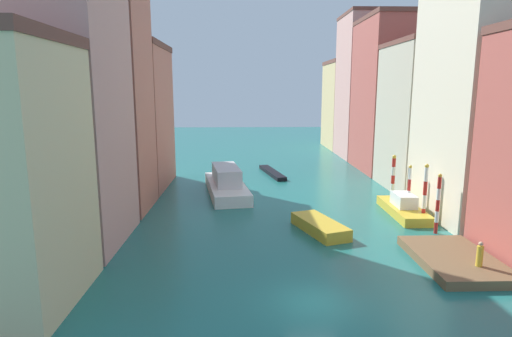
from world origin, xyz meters
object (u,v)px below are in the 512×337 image
Objects in this scene: vaporetto_white at (226,183)px; mooring_pole_0 at (438,203)px; gondola_black at (272,173)px; motorboat_0 at (320,226)px; mooring_pole_2 at (409,189)px; mooring_pole_3 at (393,177)px; motorboat_1 at (403,208)px; person_on_dock at (480,255)px; mooring_pole_1 at (425,193)px; waterfront_dock at (454,260)px.

mooring_pole_0 is at bearing -38.69° from vaporetto_white.
gondola_black is 1.48× the size of motorboat_0.
mooring_pole_2 reaches higher than gondola_black.
mooring_pole_3 is 0.60× the size of motorboat_1.
person_on_dock is 11.99m from motorboat_1.
person_on_dock is 0.35× the size of mooring_pole_2.
mooring_pole_1 is at bearing 84.14° from person_on_dock.
mooring_pole_2 reaches higher than motorboat_0.
vaporetto_white is 14.26m from motorboat_0.
person_on_dock is 7.29m from mooring_pole_0.
motorboat_0 is at bearing 176.25° from mooring_pole_0.
vaporetto_white is at bearing 154.78° from mooring_pole_2.
mooring_pole_3 is 0.74× the size of motorboat_0.
motorboat_1 reaches higher than waterfront_dock.
mooring_pole_2 is at bearing -91.88° from mooring_pole_3.
waterfront_dock is at bearing -94.15° from motorboat_1.
mooring_pole_2 is 0.35× the size of vaporetto_white.
vaporetto_white reaches higher than waterfront_dock.
mooring_pole_1 reaches higher than person_on_dock.
waterfront_dock is 1.96m from person_on_dock.
person_on_dock is at bearing -45.12° from motorboat_0.
mooring_pole_1 is at bearing 13.94° from motorboat_0.
motorboat_1 is (-0.83, 2.09, -1.82)m from mooring_pole_1.
mooring_pole_3 is 12.58m from motorboat_0.
waterfront_dock is 1.62× the size of mooring_pole_3.
gondola_black is at bearing 118.53° from mooring_pole_1.
motorboat_1 is at bearing -140.91° from mooring_pole_2.
mooring_pole_2 is at bearing 95.72° from mooring_pole_1.
motorboat_0 reaches higher than gondola_black.
motorboat_0 is (-8.59, -9.02, -1.81)m from mooring_pole_3.
vaporetto_white is at bearing -118.68° from gondola_black.
mooring_pole_2 is at bearing 29.15° from motorboat_0.
person_on_dock is at bearing -90.89° from motorboat_1.
mooring_pole_2 is (1.32, 10.82, 1.85)m from waterfront_dock.
motorboat_1 is at bearing 89.11° from person_on_dock.
gondola_black is at bearing 95.34° from motorboat_0.
motorboat_0 is at bearing -84.66° from gondola_black.
person_on_dock is 0.12× the size of vaporetto_white.
vaporetto_white is 2.04× the size of motorboat_0.
waterfront_dock is 1.58× the size of mooring_pole_0.
gondola_black is 20.30m from motorboat_1.
vaporetto_white is (-15.90, 12.73, -1.24)m from mooring_pole_0.
mooring_pole_0 is 0.76× the size of motorboat_0.
gondola_black is 22.05m from motorboat_0.
motorboat_1 is (0.19, 11.97, -0.63)m from person_on_dock.
motorboat_0 is (-7.69, 7.72, -0.79)m from person_on_dock.
vaporetto_white is at bearing 168.82° from mooring_pole_3.
gondola_black is at bearing 61.32° from vaporetto_white.
mooring_pole_3 is (0.09, 9.57, -0.04)m from mooring_pole_0.
mooring_pole_1 is 9.18m from motorboat_0.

